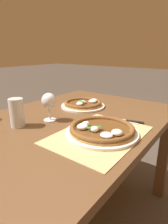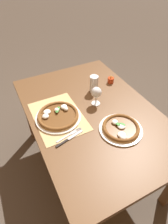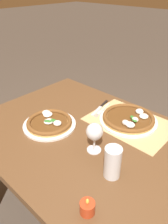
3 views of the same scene
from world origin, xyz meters
The scene contains 10 objects.
ground_plane centered at (0.00, 0.00, 0.00)m, with size 24.00×24.00×0.00m, color #473D33.
dining_table centered at (0.00, 0.00, 0.64)m, with size 1.37×0.93×0.74m.
paper_placemat centered at (-0.06, -0.25, 0.74)m, with size 0.47×0.34×0.00m, color tan.
pizza_near centered at (-0.05, -0.26, 0.76)m, with size 0.33×0.33×0.05m.
pizza_far centered at (0.26, 0.08, 0.76)m, with size 0.30×0.30×0.05m.
wine_glass centered at (-0.07, 0.07, 0.85)m, with size 0.08×0.08×0.16m.
pint_glass centered at (-0.22, 0.14, 0.81)m, with size 0.07×0.07×0.15m.
fork centered at (0.14, -0.25, 0.75)m, with size 0.06×0.20×0.00m.
knife centered at (0.17, -0.26, 0.75)m, with size 0.07×0.21×0.01m.
votive_candle centered at (-0.26, 0.33, 0.76)m, with size 0.06×0.06×0.07m.
Camera 2 is at (0.91, -0.53, 1.71)m, focal length 30.00 mm.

